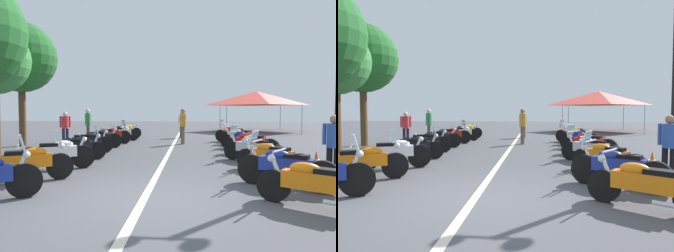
{
  "view_description": "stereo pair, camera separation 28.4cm",
  "coord_description": "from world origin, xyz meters",
  "views": [
    {
      "loc": [
        -5.63,
        -0.91,
        1.69
      ],
      "look_at": [
        5.9,
        0.0,
        1.09
      ],
      "focal_mm": 32.46,
      "sensor_mm": 36.0,
      "label": 1
    },
    {
      "loc": [
        -5.63,
        -1.19,
        1.69
      ],
      "look_at": [
        5.9,
        0.0,
        1.09
      ],
      "focal_mm": 32.46,
      "sensor_mm": 36.0,
      "label": 2
    }
  ],
  "objects": [
    {
      "name": "motorcycle_right_row_2",
      "position": [
        2.66,
        -3.04,
        0.45
      ],
      "size": [
        1.42,
        1.71,
        0.98
      ],
      "rotation": [
        0.0,
        0.0,
        0.89
      ],
      "color": "black",
      "rests_on": "ground_plane"
    },
    {
      "name": "motorcycle_right_row_6",
      "position": [
        8.96,
        -3.12,
        0.46
      ],
      "size": [
        1.33,
        1.78,
        1.01
      ],
      "rotation": [
        0.0,
        0.0,
        0.95
      ],
      "color": "black",
      "rests_on": "ground_plane"
    },
    {
      "name": "motorcycle_left_row_5",
      "position": [
        7.35,
        3.15,
        0.46
      ],
      "size": [
        1.29,
        1.81,
        1.01
      ],
      "rotation": [
        0.0,
        0.0,
        -0.98
      ],
      "color": "black",
      "rests_on": "ground_plane"
    },
    {
      "name": "motorcycle_left_row_6",
      "position": [
        8.95,
        3.06,
        0.48
      ],
      "size": [
        1.39,
        1.82,
        1.23
      ],
      "rotation": [
        0.0,
        0.0,
        -0.94
      ],
      "color": "black",
      "rests_on": "ground_plane"
    },
    {
      "name": "ground_plane",
      "position": [
        0.0,
        0.0,
        0.0
      ],
      "size": [
        80.0,
        80.0,
        0.0
      ],
      "primitive_type": "plane",
      "color": "#4C4C51"
    },
    {
      "name": "roadside_tree_1",
      "position": [
        8.06,
        7.04,
        4.14
      ],
      "size": [
        3.25,
        3.25,
        5.79
      ],
      "color": "brown",
      "rests_on": "ground_plane"
    },
    {
      "name": "motorcycle_left_row_4",
      "position": [
        5.8,
        3.13,
        0.46
      ],
      "size": [
        1.28,
        1.8,
        1.01
      ],
      "rotation": [
        0.0,
        0.0,
        -0.98
      ],
      "color": "black",
      "rests_on": "ground_plane"
    },
    {
      "name": "motorcycle_left_row_1",
      "position": [
        1.21,
        2.95,
        0.47
      ],
      "size": [
        1.12,
        1.94,
        1.21
      ],
      "rotation": [
        0.0,
        0.0,
        -1.09
      ],
      "color": "black",
      "rests_on": "ground_plane"
    },
    {
      "name": "motorcycle_right_row_1",
      "position": [
        1.07,
        -2.91,
        0.48
      ],
      "size": [
        1.22,
        1.91,
        1.23
      ],
      "rotation": [
        0.0,
        0.0,
        1.03
      ],
      "color": "black",
      "rests_on": "ground_plane"
    },
    {
      "name": "motorcycle_left_row_2",
      "position": [
        2.7,
        2.91,
        0.47
      ],
      "size": [
        1.06,
        1.95,
        1.02
      ],
      "rotation": [
        0.0,
        0.0,
        -1.13
      ],
      "color": "black",
      "rests_on": "ground_plane"
    },
    {
      "name": "bystander_2",
      "position": [
        12.91,
        -0.32,
        0.91
      ],
      "size": [
        0.32,
        0.51,
        1.56
      ],
      "rotation": [
        0.0,
        0.0,
        5.99
      ],
      "color": "brown",
      "rests_on": "ground_plane"
    },
    {
      "name": "bystander_3",
      "position": [
        2.04,
        -4.37,
        0.92
      ],
      "size": [
        0.36,
        0.44,
        1.58
      ],
      "rotation": [
        0.0,
        0.0,
        5.62
      ],
      "color": "black",
      "rests_on": "ground_plane"
    },
    {
      "name": "traffic_cone_2",
      "position": [
        8.34,
        -4.22,
        0.29
      ],
      "size": [
        0.36,
        0.36,
        0.61
      ],
      "color": "orange",
      "rests_on": "ground_plane"
    },
    {
      "name": "bystander_0",
      "position": [
        8.67,
        5.24,
        0.94
      ],
      "size": [
        0.36,
        0.44,
        1.61
      ],
      "rotation": [
        0.0,
        0.0,
        3.8
      ],
      "color": "#1E2338",
      "rests_on": "ground_plane"
    },
    {
      "name": "traffic_cone_1",
      "position": [
        2.7,
        -4.22,
        0.29
      ],
      "size": [
        0.36,
        0.36,
        0.61
      ],
      "color": "orange",
      "rests_on": "ground_plane"
    },
    {
      "name": "motorcycle_left_row_7",
      "position": [
        10.59,
        2.91,
        0.46
      ],
      "size": [
        1.24,
        1.79,
        1.01
      ],
      "rotation": [
        0.0,
        0.0,
        -0.99
      ],
      "color": "black",
      "rests_on": "ground_plane"
    },
    {
      "name": "motorcycle_right_row_4",
      "position": [
        5.79,
        -3.07,
        0.47
      ],
      "size": [
        1.19,
        1.91,
        1.02
      ],
      "rotation": [
        0.0,
        0.0,
        1.04
      ],
      "color": "black",
      "rests_on": "ground_plane"
    },
    {
      "name": "lane_centre_stripe",
      "position": [
        6.6,
        0.0,
        0.0
      ],
      "size": [
        28.04,
        0.16,
        0.01
      ],
      "primitive_type": "cube",
      "color": "beige",
      "rests_on": "ground_plane"
    },
    {
      "name": "bystander_1",
      "position": [
        10.57,
        4.76,
        1.04
      ],
      "size": [
        0.46,
        0.33,
        1.76
      ],
      "rotation": [
        0.0,
        0.0,
        5.3
      ],
      "color": "brown",
      "rests_on": "ground_plane"
    },
    {
      "name": "motorcycle_right_row_0",
      "position": [
        -0.35,
        -3.0,
        0.45
      ],
      "size": [
        1.28,
        1.76,
        0.98
      ],
      "rotation": [
        0.0,
        0.0,
        0.97
      ],
      "color": "black",
      "rests_on": "ground_plane"
    },
    {
      "name": "motorcycle_left_row_3",
      "position": [
        4.27,
        2.94,
        0.46
      ],
      "size": [
        1.03,
        1.85,
        1.19
      ],
      "rotation": [
        0.0,
        0.0,
        -1.13
      ],
      "color": "black",
      "rests_on": "ground_plane"
    },
    {
      "name": "bystander_4",
      "position": [
        9.43,
        -0.46,
        1.04
      ],
      "size": [
        0.52,
        0.32,
        1.77
      ],
      "rotation": [
        0.0,
        0.0,
        4.49
      ],
      "color": "brown",
      "rests_on": "ground_plane"
    },
    {
      "name": "motorcycle_right_row_5",
      "position": [
        7.49,
        -3.08,
        0.45
      ],
      "size": [
        1.27,
        1.83,
        0.99
      ],
      "rotation": [
        0.0,
        0.0,
        0.99
      ],
      "color": "black",
      "rests_on": "ground_plane"
    },
    {
      "name": "motorcycle_right_row_3",
      "position": [
        4.33,
        -2.88,
        0.47
      ],
      "size": [
        1.48,
        1.78,
        1.21
      ],
      "rotation": [
        0.0,
        0.0,
        0.89
      ],
      "color": "black",
      "rests_on": "ground_plane"
    },
    {
      "name": "motorcycle_left_row_8",
      "position": [
        12.11,
        3.04,
        0.46
      ],
      "size": [
        1.15,
        1.81,
        1.0
      ],
      "rotation": [
        0.0,
        0.0,
        -1.04
      ],
      "color": "black",
      "rests_on": "ground_plane"
    },
    {
      "name": "motorcycle_right_row_7",
      "position": [
        10.42,
        -3.06,
        0.47
      ],
      "size": [
        1.33,
        1.82,
        1.21
      ],
      "rotation": [
        0.0,
        0.0,
        0.96
      ],
      "color": "black",
      "rests_on": "ground_plane"
    },
    {
      "name": "event_tent",
      "position": [
        19.14,
        -6.04,
        2.65
      ],
      "size": [
        5.85,
        5.85,
        3.2
      ],
      "color": "#E54C3F",
      "rests_on": "ground_plane"
    }
  ]
}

